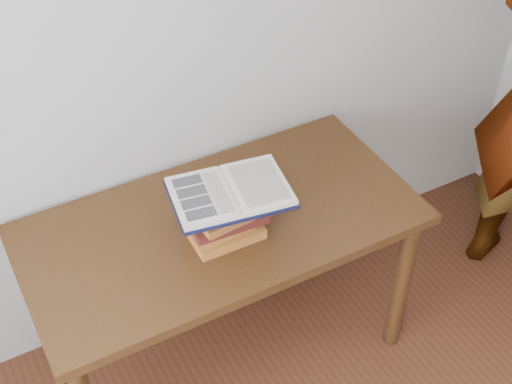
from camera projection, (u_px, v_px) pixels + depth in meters
desk at (222, 241)px, 2.46m from camera, size 1.34×0.67×0.72m
book_stack at (222, 213)px, 2.29m from camera, size 0.28×0.20×0.19m
open_book at (230, 192)px, 2.20m from camera, size 0.40×0.31×0.03m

